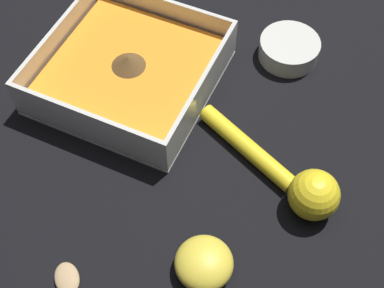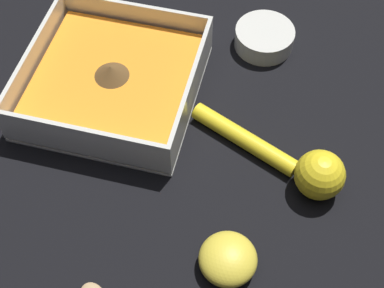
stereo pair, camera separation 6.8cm
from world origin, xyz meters
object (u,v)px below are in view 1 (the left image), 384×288
at_px(lemon_half, 204,263).
at_px(lemon_squeezer, 295,182).
at_px(square_dish, 130,73).
at_px(spice_bowl, 289,49).

bearing_deg(lemon_half, lemon_squeezer, -23.61).
distance_m(lemon_squeezer, lemon_half, 0.15).
relative_size(square_dish, lemon_squeezer, 1.11).
height_order(square_dish, lemon_half, square_dish).
bearing_deg(square_dish, lemon_squeezer, -105.43).
height_order(square_dish, lemon_squeezer, square_dish).
xyz_separation_m(square_dish, lemon_half, (-0.21, -0.21, -0.00)).
height_order(lemon_squeezer, lemon_half, lemon_squeezer).
bearing_deg(spice_bowl, square_dish, 126.93).
height_order(square_dish, spice_bowl, square_dish).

